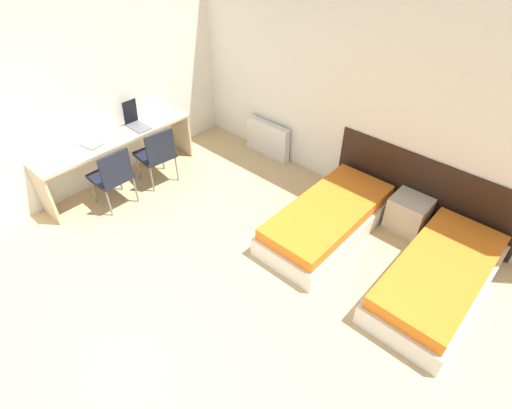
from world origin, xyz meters
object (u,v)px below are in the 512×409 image
at_px(bed_near_window, 328,219).
at_px(chair_near_notebook, 112,174).
at_px(nightstand, 408,214).
at_px(chair_near_laptop, 157,153).
at_px(laptop, 136,122).
at_px(bed_near_door, 438,278).

height_order(bed_near_window, chair_near_notebook, chair_near_notebook).
height_order(nightstand, chair_near_notebook, chair_near_notebook).
relative_size(chair_near_laptop, laptop, 2.39).
bearing_deg(laptop, chair_near_laptop, -2.90).
height_order(bed_near_window, bed_near_door, same).
bearing_deg(bed_near_door, nightstand, 133.32).
xyz_separation_m(bed_near_window, nightstand, (0.71, 0.75, 0.03)).
xyz_separation_m(bed_near_door, chair_near_laptop, (-3.86, -0.74, 0.30)).
bearing_deg(bed_near_window, laptop, -166.08).
relative_size(bed_near_window, nightstand, 4.17).
relative_size(chair_near_notebook, laptop, 2.39).
bearing_deg(chair_near_laptop, bed_near_door, 17.86).
height_order(bed_near_door, laptop, laptop).
bearing_deg(bed_near_door, chair_near_laptop, -169.09).
relative_size(bed_near_door, nightstand, 4.17).
distance_m(bed_near_window, nightstand, 1.03).
bearing_deg(nightstand, chair_near_notebook, -144.95).
distance_m(chair_near_notebook, laptop, 0.93).
xyz_separation_m(bed_near_door, chair_near_notebook, (-3.86, -1.46, 0.30)).
relative_size(bed_near_window, laptop, 5.18).
bearing_deg(laptop, bed_near_door, 10.30).
bearing_deg(chair_near_notebook, chair_near_laptop, 90.94).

